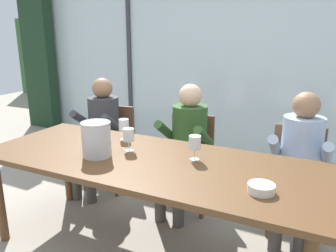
% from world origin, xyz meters
% --- Properties ---
extents(ground, '(14.00, 14.00, 0.00)m').
position_xyz_m(ground, '(0.00, 1.00, 0.00)').
color(ground, '#9E9384').
extents(window_glass_panel, '(7.64, 0.03, 2.60)m').
position_xyz_m(window_glass_panel, '(0.00, 2.53, 1.30)').
color(window_glass_panel, silver).
rests_on(window_glass_panel, ground).
extents(window_mullion_left, '(0.06, 0.06, 2.60)m').
position_xyz_m(window_mullion_left, '(-1.72, 2.51, 1.30)').
color(window_mullion_left, '#38383D').
rests_on(window_mullion_left, ground).
extents(hillside_vineyard, '(13.64, 2.40, 2.04)m').
position_xyz_m(hillside_vineyard, '(0.00, 5.95, 1.02)').
color(hillside_vineyard, '#386633').
rests_on(hillside_vineyard, ground).
extents(curtain_heavy_drape, '(0.56, 0.20, 2.60)m').
position_xyz_m(curtain_heavy_drape, '(-3.47, 2.35, 1.30)').
color(curtain_heavy_drape, '#1E3823').
rests_on(curtain_heavy_drape, ground).
extents(dining_table, '(2.44, 0.96, 0.76)m').
position_xyz_m(dining_table, '(0.00, 0.00, 0.69)').
color(dining_table, brown).
rests_on(dining_table, ground).
extents(chair_near_curtain, '(0.48, 0.48, 0.86)m').
position_xyz_m(chair_near_curtain, '(-0.95, 0.91, 0.50)').
color(chair_near_curtain, brown).
rests_on(chair_near_curtain, ground).
extents(chair_left_of_center, '(0.50, 0.50, 0.86)m').
position_xyz_m(chair_left_of_center, '(-0.03, 0.89, 0.50)').
color(chair_left_of_center, brown).
rests_on(chair_left_of_center, ground).
extents(chair_center, '(0.49, 0.49, 0.86)m').
position_xyz_m(chair_center, '(0.94, 0.90, 0.50)').
color(chair_center, brown).
rests_on(chair_center, ground).
extents(person_charcoal_jacket, '(0.47, 0.62, 1.18)m').
position_xyz_m(person_charcoal_jacket, '(-0.98, 0.75, 0.67)').
color(person_charcoal_jacket, '#38383D').
rests_on(person_charcoal_jacket, ground).
extents(person_olive_shirt, '(0.47, 0.62, 1.18)m').
position_xyz_m(person_olive_shirt, '(-0.01, 0.75, 0.67)').
color(person_olive_shirt, '#2D5123').
rests_on(person_olive_shirt, ground).
extents(person_pale_blue_shirt, '(0.46, 0.61, 1.18)m').
position_xyz_m(person_pale_blue_shirt, '(0.96, 0.75, 0.67)').
color(person_pale_blue_shirt, '#9EB2D1').
rests_on(person_pale_blue_shirt, ground).
extents(ice_bucket_primary, '(0.21, 0.21, 0.25)m').
position_xyz_m(ice_bucket_primary, '(-0.34, -0.12, 0.89)').
color(ice_bucket_primary, '#B7B7BC').
rests_on(ice_bucket_primary, dining_table).
extents(tasting_bowl, '(0.15, 0.15, 0.05)m').
position_xyz_m(tasting_bowl, '(0.83, -0.18, 0.79)').
color(tasting_bowl, silver).
rests_on(tasting_bowl, dining_table).
extents(wine_glass_by_left_taster, '(0.08, 0.08, 0.17)m').
position_xyz_m(wine_glass_by_left_taster, '(-0.38, 0.30, 0.88)').
color(wine_glass_by_left_taster, silver).
rests_on(wine_glass_by_left_taster, dining_table).
extents(wine_glass_near_bucket, '(0.08, 0.08, 0.17)m').
position_xyz_m(wine_glass_near_bucket, '(0.32, 0.13, 0.88)').
color(wine_glass_near_bucket, silver).
rests_on(wine_glass_near_bucket, dining_table).
extents(wine_glass_center_pour, '(0.08, 0.08, 0.17)m').
position_xyz_m(wine_glass_center_pour, '(-0.19, 0.08, 0.88)').
color(wine_glass_center_pour, silver).
rests_on(wine_glass_center_pour, dining_table).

